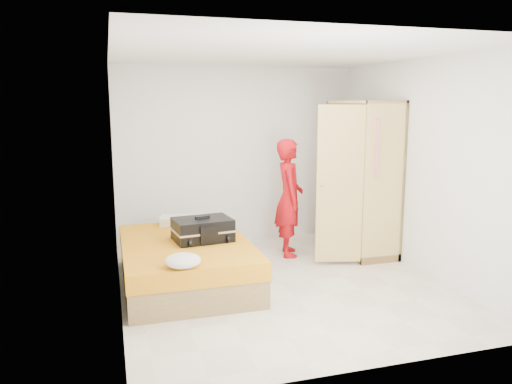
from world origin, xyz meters
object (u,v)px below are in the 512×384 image
object	(u,v)px
suitcase	(203,230)
round_cushion	(183,261)
wardrobe	(360,182)
person	(289,198)
bed	(186,262)

from	to	relation	value
suitcase	round_cushion	bearing A→B (deg)	-118.86
wardrobe	person	world-z (taller)	wardrobe
suitcase	person	bearing A→B (deg)	21.46
round_cushion	wardrobe	bearing A→B (deg)	28.61
suitcase	wardrobe	bearing A→B (deg)	6.53
person	suitcase	xyz separation A→B (m)	(-1.32, -0.72, -0.17)
wardrobe	round_cushion	world-z (taller)	wardrobe
wardrobe	suitcase	bearing A→B (deg)	-166.48
wardrobe	round_cushion	distance (m)	3.06
bed	round_cushion	xyz separation A→B (m)	(-0.16, -0.90, 0.31)
person	round_cushion	bearing A→B (deg)	146.38
bed	person	bearing A→B (deg)	25.14
bed	person	xyz separation A→B (m)	(1.53, 0.72, 0.55)
wardrobe	suitcase	xyz separation A→B (m)	(-2.30, -0.55, -0.37)
person	round_cushion	distance (m)	2.35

